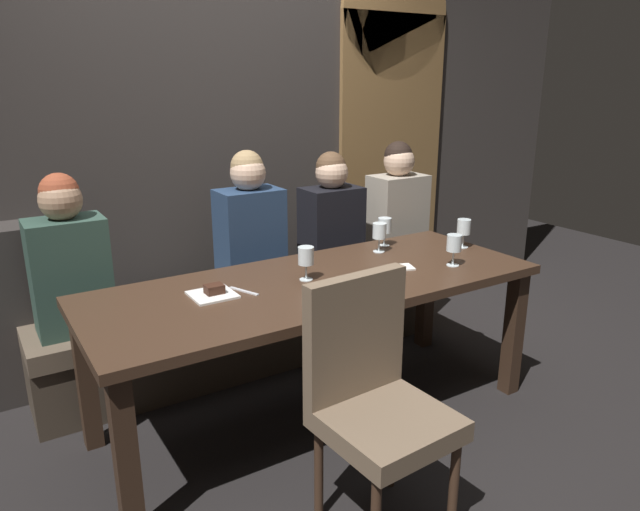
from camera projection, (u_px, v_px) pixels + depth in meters
ground at (318, 415)px, 3.01m from camera, size 9.00×9.00×0.00m
back_wall_tiled at (212, 106)px, 3.56m from camera, size 6.00×0.12×3.00m
arched_door at (392, 121)px, 4.23m from camera, size 0.90×0.05×2.55m
dining_table at (317, 297)px, 2.82m from camera, size 2.20×0.84×0.74m
banquette_bench at (256, 327)px, 3.51m from camera, size 2.50×0.44×0.45m
chair_near_side at (373, 390)px, 2.16m from camera, size 0.47×0.47×0.98m
diner_redhead at (68, 259)px, 2.84m from camera, size 0.36×0.24×0.79m
diner_bearded at (250, 228)px, 3.34m from camera, size 0.36×0.24×0.84m
diner_far_end at (331, 219)px, 3.63m from camera, size 0.36×0.24×0.79m
diner_near_end at (397, 208)px, 3.85m from camera, size 0.36×0.24×0.83m
wine_glass_center_front at (464, 228)px, 3.30m from camera, size 0.08×0.08×0.16m
wine_glass_near_left at (385, 227)px, 3.33m from camera, size 0.08×0.08×0.16m
wine_glass_near_right at (379, 232)px, 3.21m from camera, size 0.08×0.08×0.16m
wine_glass_center_back at (454, 244)px, 2.98m from camera, size 0.08×0.08×0.16m
wine_glass_far_right at (306, 257)px, 2.76m from camera, size 0.08×0.08×0.16m
dessert_plate at (213, 293)px, 2.59m from camera, size 0.19×0.19×0.05m
fork_on_table at (244, 291)px, 2.64m from camera, size 0.08×0.16×0.01m
folded_napkin at (402, 267)px, 2.97m from camera, size 0.14×0.13×0.01m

